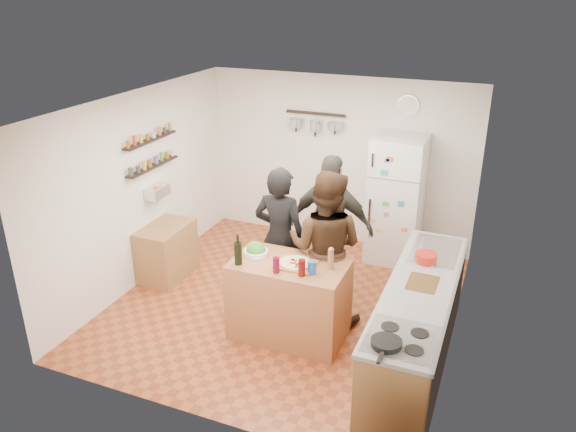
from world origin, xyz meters
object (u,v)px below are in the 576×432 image
at_px(fridge, 396,200).
at_px(wall_clock, 408,106).
at_px(prep_island, 289,300).
at_px(pepper_mill, 331,260).
at_px(wine_bottle, 238,253).
at_px(skillet, 386,343).
at_px(red_bowl, 426,258).
at_px(person_center, 325,248).
at_px(person_back, 331,226).
at_px(salt_canister, 312,267).
at_px(salad_bowl, 256,252).
at_px(side_table, 167,252).
at_px(person_left, 280,238).
at_px(counter_run, 417,326).

xyz_separation_m(fridge, wall_clock, (0.00, 0.33, 1.25)).
relative_size(prep_island, pepper_mill, 6.23).
relative_size(wine_bottle, skillet, 0.96).
bearing_deg(red_bowl, person_center, -175.25).
bearing_deg(skillet, person_back, 118.93).
xyz_separation_m(salt_canister, skillet, (1.01, -0.95, -0.04)).
bearing_deg(fridge, salt_canister, -98.30).
xyz_separation_m(salad_bowl, pepper_mill, (0.87, 0.00, 0.07)).
height_order(salt_canister, fridge, fridge).
distance_m(salt_canister, person_back, 1.23).
xyz_separation_m(pepper_mill, side_table, (-2.48, 0.59, -0.65)).
height_order(wine_bottle, wall_clock, wall_clock).
xyz_separation_m(wine_bottle, pepper_mill, (0.95, 0.27, -0.03)).
distance_m(person_left, red_bowl, 1.73).
distance_m(prep_island, salt_canister, 0.62).
distance_m(person_left, person_center, 0.63).
relative_size(pepper_mill, counter_run, 0.08).
height_order(prep_island, red_bowl, red_bowl).
relative_size(salad_bowl, person_back, 0.15).
relative_size(person_left, side_table, 2.21).
bearing_deg(prep_island, counter_run, 1.15).
xyz_separation_m(salt_canister, counter_run, (1.11, 0.15, -0.53)).
relative_size(prep_island, wine_bottle, 4.93).
distance_m(pepper_mill, fridge, 2.29).
relative_size(prep_island, person_left, 0.71).
distance_m(person_left, side_table, 1.75).
height_order(person_back, side_table, person_back).
distance_m(wine_bottle, fridge, 2.80).
bearing_deg(wall_clock, wine_bottle, -111.90).
distance_m(salad_bowl, side_table, 1.81).
bearing_deg(person_center, prep_island, 61.64).
bearing_deg(counter_run, side_table, 169.87).
relative_size(prep_island, wall_clock, 4.17).
height_order(prep_island, fridge, fridge).
bearing_deg(counter_run, salad_bowl, 179.31).
xyz_separation_m(fridge, side_table, (-2.69, -1.69, -0.54)).
height_order(person_center, wall_clock, wall_clock).
height_order(prep_island, person_left, person_left).
bearing_deg(salt_canister, red_bowl, 33.28).
distance_m(salt_canister, person_left, 0.99).
bearing_deg(red_bowl, counter_run, -84.76).
relative_size(wine_bottle, person_left, 0.14).
bearing_deg(fridge, wall_clock, 90.00).
distance_m(wine_bottle, pepper_mill, 0.99).
bearing_deg(counter_run, pepper_mill, 178.69).
relative_size(person_left, skillet, 6.71).
distance_m(person_center, fridge, 1.89).
distance_m(salad_bowl, fridge, 2.52).
bearing_deg(salt_canister, wine_bottle, -172.87).
distance_m(person_center, person_back, 0.63).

